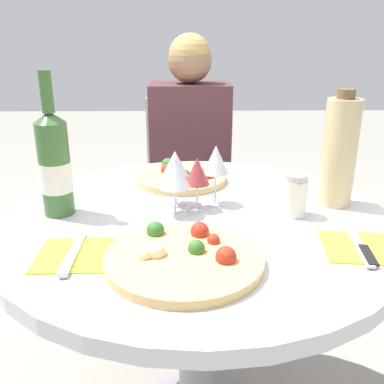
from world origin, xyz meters
TOP-DOWN VIEW (x-y plane):
  - dining_table at (0.00, 0.00)m, footprint 0.99×0.99m
  - chair_behind_diner at (-0.01, 0.86)m, footprint 0.40×0.40m
  - seated_diner at (-0.01, 0.71)m, footprint 0.33×0.45m
  - pizza_large at (-0.03, -0.24)m, footprint 0.32×0.32m
  - pizza_small_far at (-0.04, 0.27)m, footprint 0.28×0.28m
  - wine_bottle at (-0.35, 0.02)m, footprint 0.08×0.08m
  - tall_carafe at (0.37, 0.08)m, footprint 0.09×0.09m
  - sugar_shaker at (0.24, 0.00)m, footprint 0.06×0.06m
  - wine_glass_back_left at (-0.06, 0.08)m, footprint 0.07×0.07m
  - wine_glass_front_left at (-0.06, 0.01)m, footprint 0.08×0.08m
  - wine_glass_back_right at (0.05, 0.08)m, footprint 0.07×0.07m
  - wine_glass_center at (-0.00, 0.04)m, footprint 0.06×0.06m
  - place_setting_left at (-0.26, -0.21)m, footprint 0.15×0.19m
  - place_setting_right at (0.34, -0.19)m, footprint 0.17×0.19m

SIDE VIEW (x-z plane):
  - chair_behind_diner at x=-0.01m, z-range -0.01..0.88m
  - seated_diner at x=-0.01m, z-range -0.06..1.11m
  - dining_table at x=0.00m, z-range 0.23..0.96m
  - place_setting_left at x=-0.26m, z-range 0.73..0.74m
  - place_setting_right at x=0.34m, z-range 0.73..0.74m
  - pizza_large at x=-0.03m, z-range 0.72..0.77m
  - pizza_small_far at x=-0.04m, z-range 0.72..0.77m
  - sugar_shaker at x=0.24m, z-range 0.73..0.84m
  - wine_glass_center at x=0.00m, z-range 0.76..0.90m
  - wine_glass_front_left at x=-0.06m, z-range 0.77..0.92m
  - wine_glass_back_left at x=-0.06m, z-range 0.77..0.92m
  - wine_glass_back_right at x=0.05m, z-range 0.77..0.93m
  - wine_bottle at x=-0.35m, z-range 0.68..1.04m
  - tall_carafe at x=0.37m, z-range 0.72..1.03m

